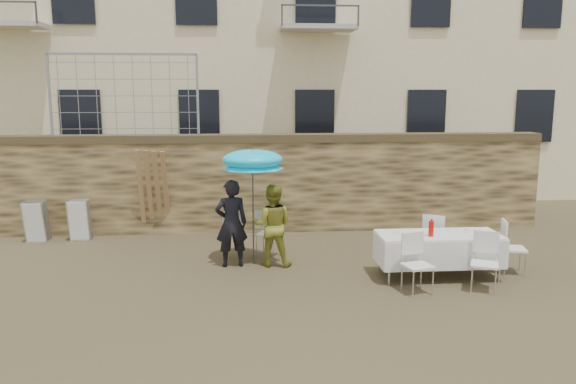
{
  "coord_description": "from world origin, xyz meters",
  "views": [
    {
      "loc": [
        -0.38,
        -7.77,
        3.19
      ],
      "look_at": [
        0.4,
        2.2,
        1.4
      ],
      "focal_mm": 35.0,
      "sensor_mm": 36.0,
      "label": 1
    }
  ],
  "objects": [
    {
      "name": "chair_stack_right",
      "position": [
        -3.96,
        4.52,
        0.46
      ],
      "size": [
        0.46,
        0.4,
        0.92
      ],
      "primitive_type": null,
      "color": "white",
      "rests_on": "ground"
    },
    {
      "name": "wood_planks",
      "position": [
        -2.36,
        4.59,
        1.0
      ],
      "size": [
        0.7,
        0.2,
        2.0
      ],
      "primitive_type": null,
      "color": "#A37749",
      "rests_on": "ground"
    },
    {
      "name": "couple_chair_left",
      "position": [
        -0.63,
        2.84,
        0.48
      ],
      "size": [
        0.53,
        0.53,
        0.96
      ],
      "primitive_type": null,
      "rotation": [
        0.0,
        0.0,
        3.25
      ],
      "color": "white",
      "rests_on": "ground"
    },
    {
      "name": "umbrella",
      "position": [
        -0.23,
        2.39,
        1.92
      ],
      "size": [
        1.16,
        1.16,
        2.03
      ],
      "color": "#3F3F44",
      "rests_on": "ground"
    },
    {
      "name": "banquet_table",
      "position": [
        2.96,
        1.39,
        0.73
      ],
      "size": [
        2.1,
        0.85,
        0.78
      ],
      "color": "white",
      "rests_on": "ground"
    },
    {
      "name": "table_chair_back",
      "position": [
        3.16,
        2.19,
        0.48
      ],
      "size": [
        0.65,
        0.65,
        0.96
      ],
      "primitive_type": null,
      "rotation": [
        0.0,
        0.0,
        2.66
      ],
      "color": "white",
      "rests_on": "ground"
    },
    {
      "name": "table_chair_side",
      "position": [
        4.36,
        1.49,
        0.48
      ],
      "size": [
        0.57,
        0.57,
        0.96
      ],
      "primitive_type": null,
      "rotation": [
        0.0,
        0.0,
        1.35
      ],
      "color": "white",
      "rests_on": "ground"
    },
    {
      "name": "chair_stack_left",
      "position": [
        -4.86,
        4.52,
        0.46
      ],
      "size": [
        0.46,
        0.47,
        0.92
      ],
      "primitive_type": null,
      "color": "white",
      "rests_on": "ground"
    },
    {
      "name": "stone_wall",
      "position": [
        0.0,
        5.0,
        1.1
      ],
      "size": [
        13.0,
        0.5,
        2.2
      ],
      "primitive_type": "cube",
      "color": "brown",
      "rests_on": "ground"
    },
    {
      "name": "woman_dress",
      "position": [
        0.12,
        2.29,
        0.76
      ],
      "size": [
        0.83,
        0.7,
        1.53
      ],
      "primitive_type": "imported",
      "rotation": [
        0.0,
        0.0,
        2.97
      ],
      "color": "gold",
      "rests_on": "ground"
    },
    {
      "name": "table_chair_front_left",
      "position": [
        2.36,
        0.64,
        0.48
      ],
      "size": [
        0.59,
        0.59,
        0.96
      ],
      "primitive_type": null,
      "rotation": [
        0.0,
        0.0,
        0.27
      ],
      "color": "white",
      "rests_on": "ground"
    },
    {
      "name": "couple_chair_right",
      "position": [
        0.07,
        2.84,
        0.48
      ],
      "size": [
        0.64,
        0.64,
        0.96
      ],
      "primitive_type": null,
      "rotation": [
        0.0,
        0.0,
        2.69
      ],
      "color": "white",
      "rests_on": "ground"
    },
    {
      "name": "ground",
      "position": [
        0.0,
        0.0,
        0.0
      ],
      "size": [
        80.0,
        80.0,
        0.0
      ],
      "primitive_type": "plane",
      "color": "brown",
      "rests_on": "ground"
    },
    {
      "name": "man_suit",
      "position": [
        -0.63,
        2.29,
        0.81
      ],
      "size": [
        0.64,
        0.47,
        1.62
      ],
      "primitive_type": "imported",
      "rotation": [
        0.0,
        0.0,
        3.29
      ],
      "color": "black",
      "rests_on": "ground"
    },
    {
      "name": "soda_bottle",
      "position": [
        2.76,
        1.24,
        0.91
      ],
      "size": [
        0.09,
        0.09,
        0.26
      ],
      "primitive_type": "cylinder",
      "color": "red",
      "rests_on": "banquet_table"
    },
    {
      "name": "chain_link_fence",
      "position": [
        -3.0,
        5.0,
        3.1
      ],
      "size": [
        3.2,
        0.06,
        1.8
      ],
      "primitive_type": null,
      "color": "gray",
      "rests_on": "stone_wall"
    },
    {
      "name": "table_chair_front_right",
      "position": [
        3.46,
        0.64,
        0.48
      ],
      "size": [
        0.64,
        0.64,
        0.96
      ],
      "primitive_type": null,
      "rotation": [
        0.0,
        0.0,
        -0.43
      ],
      "color": "white",
      "rests_on": "ground"
    }
  ]
}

